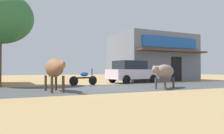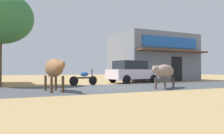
{
  "view_description": "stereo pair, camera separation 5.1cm",
  "coord_description": "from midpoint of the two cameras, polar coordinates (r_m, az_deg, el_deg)",
  "views": [
    {
      "loc": [
        -4.93,
        -10.62,
        0.9
      ],
      "look_at": [
        0.62,
        0.86,
        1.12
      ],
      "focal_mm": 35.63,
      "sensor_mm": 36.0,
      "label": 1
    },
    {
      "loc": [
        -4.89,
        -10.64,
        0.9
      ],
      "look_at": [
        0.62,
        0.86,
        1.12
      ],
      "focal_mm": 35.63,
      "sensor_mm": 36.0,
      "label": 2
    }
  ],
  "objects": [
    {
      "name": "ground",
      "position": [
        11.75,
        -1.01,
        -5.37
      ],
      "size": [
        80.0,
        80.0,
        0.0
      ],
      "primitive_type": "plane",
      "color": "#A28554"
    },
    {
      "name": "cow_near_brown",
      "position": [
        9.85,
        -14.7,
        -0.28
      ],
      "size": [
        0.73,
        2.51,
        1.43
      ],
      "color": "#8B5E3C",
      "rests_on": "ground"
    },
    {
      "name": "storefront_right_club",
      "position": [
        21.4,
        10.16,
        2.3
      ],
      "size": [
        7.1,
        6.1,
        4.23
      ],
      "color": "slate",
      "rests_on": "ground"
    },
    {
      "name": "asphalt_road",
      "position": [
        11.75,
        -1.01,
        -5.36
      ],
      "size": [
        72.0,
        5.36,
        0.0
      ],
      "primitive_type": "cube",
      "color": "#414448",
      "rests_on": "ground"
    },
    {
      "name": "parked_hatchback_car",
      "position": [
        16.73,
        5.01,
        -1.17
      ],
      "size": [
        4.07,
        2.32,
        1.64
      ],
      "color": "silver",
      "rests_on": "ground"
    },
    {
      "name": "parked_motorcycle",
      "position": [
        13.8,
        -7.29,
        -2.79
      ],
      "size": [
        1.91,
        0.55,
        1.04
      ],
      "color": "black",
      "rests_on": "ground"
    },
    {
      "name": "pedestrian_by_shop",
      "position": [
        19.06,
        13.07,
        -0.84
      ],
      "size": [
        0.44,
        0.61,
        1.6
      ],
      "color": "#262633",
      "rests_on": "ground"
    },
    {
      "name": "cow_far_dark",
      "position": [
        11.66,
        13.19,
        -1.16
      ],
      "size": [
        2.44,
        1.75,
        1.23
      ],
      "color": "gray",
      "rests_on": "ground"
    }
  ]
}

